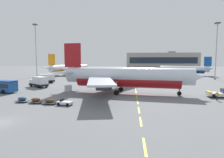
% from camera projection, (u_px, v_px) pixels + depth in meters
% --- Properties ---
extents(ground, '(400.00, 400.00, 0.00)m').
position_uv_depth(ground, '(206.00, 86.00, 60.35)').
color(ground, slate).
extents(apron_paint_markings, '(8.00, 95.65, 0.01)m').
position_uv_depth(apron_paint_markings, '(135.00, 86.00, 59.39)').
color(apron_paint_markings, yellow).
rests_on(apron_paint_markings, ground).
extents(airliner_foreground, '(34.78, 34.25, 12.20)m').
position_uv_depth(airliner_foreground, '(125.00, 77.00, 46.32)').
color(airliner_foreground, silver).
rests_on(airliner_foreground, ground).
extents(pushback_tug, '(6.25, 3.67, 2.08)m').
position_uv_depth(pushback_tug, '(223.00, 93.00, 41.42)').
color(pushback_tug, silver).
rests_on(pushback_tug, ground).
extents(airliner_mid_left, '(28.81, 30.27, 11.03)m').
position_uv_depth(airliner_mid_left, '(69.00, 68.00, 105.29)').
color(airliner_mid_left, white).
rests_on(airliner_mid_left, ground).
extents(airliner_far_center, '(27.73, 27.08, 9.80)m').
position_uv_depth(airliner_far_center, '(185.00, 69.00, 102.25)').
color(airliner_far_center, silver).
rests_on(airliner_far_center, ground).
extents(catering_truck, '(7.13, 5.94, 3.14)m').
position_uv_depth(catering_truck, '(39.00, 82.00, 57.44)').
color(catering_truck, black).
rests_on(catering_truck, ground).
extents(fuel_service_truck, '(6.86, 6.40, 3.14)m').
position_uv_depth(fuel_service_truck, '(44.00, 79.00, 67.27)').
color(fuel_service_truck, black).
rests_on(fuel_service_truck, ground).
extents(ground_power_truck, '(7.14, 3.01, 3.14)m').
position_uv_depth(ground_power_truck, '(97.00, 78.00, 68.58)').
color(ground_power_truck, black).
rests_on(ground_power_truck, ground).
extents(baggage_train, '(11.66, 3.69, 1.14)m').
position_uv_depth(baggage_train, '(43.00, 101.00, 35.54)').
color(baggage_train, silver).
rests_on(baggage_train, ground).
extents(ground_crew_worker, '(0.54, 0.56, 1.76)m').
position_uv_depth(ground_crew_worker, '(217.00, 95.00, 38.44)').
color(ground_crew_worker, '#191E38').
rests_on(ground_crew_worker, ground).
extents(uld_cargo_container, '(1.78, 1.74, 1.60)m').
position_uv_depth(uld_cargo_container, '(68.00, 88.00, 49.74)').
color(uld_cargo_container, '#B7BCC6').
rests_on(uld_cargo_container, ground).
extents(apron_light_mast_near, '(1.80, 1.80, 25.25)m').
position_uv_depth(apron_light_mast_near, '(36.00, 44.00, 93.50)').
color(apron_light_mast_near, slate).
rests_on(apron_light_mast_near, ground).
extents(apron_light_mast_far, '(1.80, 1.80, 23.27)m').
position_uv_depth(apron_light_mast_far, '(217.00, 44.00, 79.57)').
color(apron_light_mast_far, slate).
rests_on(apron_light_mast_far, ground).
extents(terminal_satellite, '(61.94, 23.07, 16.15)m').
position_uv_depth(terminal_satellite, '(161.00, 61.00, 176.79)').
color(terminal_satellite, '#9E998E').
rests_on(terminal_satellite, ground).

